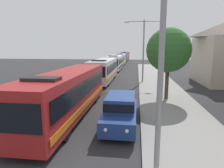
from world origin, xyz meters
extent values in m
cube|color=maroon|center=(-1.30, 11.89, 1.70)|extent=(2.50, 12.01, 2.70)
cube|color=black|center=(-0.03, 11.89, 2.05)|extent=(0.04, 11.05, 1.00)
cube|color=black|center=(-2.57, 11.89, 2.05)|extent=(0.04, 11.05, 1.00)
cube|color=black|center=(-1.30, 5.86, 2.00)|extent=(2.30, 0.04, 1.20)
cube|color=orange|center=(-0.02, 11.89, 0.90)|extent=(0.03, 11.41, 0.36)
cube|color=black|center=(-1.30, 8.28, 3.13)|extent=(1.75, 0.90, 0.16)
cylinder|color=black|center=(-0.20, 8.16, 0.50)|extent=(0.28, 1.00, 1.00)
cylinder|color=black|center=(-2.40, 8.16, 0.50)|extent=(0.28, 1.00, 1.00)
cylinder|color=black|center=(-0.20, 15.19, 0.50)|extent=(0.28, 1.00, 1.00)
cylinder|color=black|center=(-2.40, 15.19, 0.50)|extent=(0.28, 1.00, 1.00)
cube|color=silver|center=(-1.30, 26.16, 1.70)|extent=(2.50, 11.44, 2.70)
cube|color=black|center=(-0.03, 26.16, 2.05)|extent=(0.04, 10.52, 1.00)
cube|color=black|center=(-2.57, 26.16, 2.05)|extent=(0.04, 10.52, 1.00)
cube|color=black|center=(-1.30, 20.42, 2.00)|extent=(2.30, 0.04, 1.20)
cube|color=orange|center=(-0.02, 26.16, 0.90)|extent=(0.03, 10.86, 0.36)
cube|color=black|center=(-1.30, 22.73, 3.13)|extent=(1.75, 0.90, 0.16)
cylinder|color=black|center=(-0.20, 22.61, 0.50)|extent=(0.28, 1.00, 1.00)
cylinder|color=black|center=(-2.40, 22.61, 0.50)|extent=(0.28, 1.00, 1.00)
cylinder|color=black|center=(-0.20, 29.30, 0.50)|extent=(0.28, 1.00, 1.00)
cylinder|color=black|center=(-2.40, 29.30, 0.50)|extent=(0.28, 1.00, 1.00)
cube|color=silver|center=(-1.30, 40.22, 1.70)|extent=(2.50, 10.83, 2.70)
cube|color=black|center=(-0.03, 40.22, 2.05)|extent=(0.04, 9.97, 1.00)
cube|color=black|center=(-2.57, 40.22, 2.05)|extent=(0.04, 9.97, 1.00)
cube|color=black|center=(-1.30, 34.78, 2.00)|extent=(2.30, 0.04, 1.20)
cube|color=black|center=(-0.02, 40.22, 0.90)|extent=(0.03, 10.29, 0.36)
cube|color=black|center=(-1.30, 36.97, 3.13)|extent=(1.75, 0.90, 0.16)
cylinder|color=black|center=(-0.20, 36.86, 0.50)|extent=(0.28, 1.00, 1.00)
cylinder|color=black|center=(-2.40, 36.86, 0.50)|extent=(0.28, 1.00, 1.00)
cylinder|color=black|center=(-0.20, 43.20, 0.50)|extent=(0.28, 1.00, 1.00)
cylinder|color=black|center=(-2.40, 43.20, 0.50)|extent=(0.28, 1.00, 1.00)
cube|color=silver|center=(-1.30, 53.14, 1.70)|extent=(2.50, 10.65, 2.70)
cube|color=black|center=(-0.03, 53.14, 2.05)|extent=(0.04, 9.79, 1.00)
cube|color=black|center=(-2.57, 53.14, 2.05)|extent=(0.04, 9.79, 1.00)
cube|color=black|center=(-1.30, 47.80, 2.00)|extent=(2.30, 0.04, 1.20)
cube|color=gold|center=(-0.02, 53.14, 0.90)|extent=(0.03, 10.11, 0.36)
cube|color=black|center=(-1.30, 49.95, 3.13)|extent=(1.75, 0.90, 0.16)
cylinder|color=black|center=(-0.20, 49.84, 0.50)|extent=(0.28, 1.00, 1.00)
cylinder|color=black|center=(-2.40, 49.84, 0.50)|extent=(0.28, 1.00, 1.00)
cylinder|color=black|center=(-0.20, 56.07, 0.50)|extent=(0.28, 1.00, 1.00)
cylinder|color=black|center=(-2.40, 56.07, 0.50)|extent=(0.28, 1.00, 1.00)
cube|color=#284C8C|center=(-1.30, 66.38, 1.70)|extent=(2.50, 11.07, 2.70)
cube|color=black|center=(-0.03, 66.38, 2.05)|extent=(0.04, 10.18, 1.00)
cube|color=black|center=(-2.57, 66.38, 2.05)|extent=(0.04, 10.18, 1.00)
cube|color=black|center=(-1.30, 60.82, 2.00)|extent=(2.30, 0.04, 1.20)
cube|color=orange|center=(-0.02, 66.38, 0.90)|extent=(0.03, 10.52, 0.36)
cube|color=black|center=(-1.30, 63.06, 3.13)|extent=(1.75, 0.90, 0.16)
cylinder|color=black|center=(-0.20, 62.95, 0.50)|extent=(0.28, 1.00, 1.00)
cylinder|color=black|center=(-2.40, 62.95, 0.50)|extent=(0.28, 1.00, 1.00)
cylinder|color=black|center=(-0.20, 69.42, 0.50)|extent=(0.28, 1.00, 1.00)
cylinder|color=black|center=(-2.40, 69.42, 0.50)|extent=(0.28, 1.00, 1.00)
cube|color=maroon|center=(-1.30, 79.33, 1.70)|extent=(2.50, 11.47, 2.70)
cube|color=black|center=(-0.03, 79.33, 2.05)|extent=(0.04, 10.55, 1.00)
cube|color=black|center=(-2.57, 79.33, 2.05)|extent=(0.04, 10.55, 1.00)
cube|color=black|center=(-1.30, 73.58, 2.00)|extent=(2.30, 0.04, 1.20)
cube|color=orange|center=(-0.02, 79.33, 0.90)|extent=(0.03, 10.89, 0.36)
cube|color=black|center=(-1.30, 75.89, 3.13)|extent=(1.75, 0.90, 0.16)
cylinder|color=black|center=(-0.20, 75.78, 0.50)|extent=(0.28, 1.00, 1.00)
cylinder|color=black|center=(-2.40, 75.78, 0.50)|extent=(0.28, 1.00, 1.00)
cylinder|color=black|center=(-0.20, 82.49, 0.50)|extent=(0.28, 1.00, 1.00)
cylinder|color=black|center=(-2.40, 82.49, 0.50)|extent=(0.28, 1.00, 1.00)
cube|color=navy|center=(2.40, 10.33, 0.70)|extent=(1.84, 4.72, 0.80)
cube|color=navy|center=(2.40, 10.48, 1.50)|extent=(1.62, 2.74, 0.80)
cube|color=black|center=(2.40, 10.48, 1.50)|extent=(1.66, 2.83, 0.44)
sphere|color=#F9EFCC|center=(1.89, 7.95, 0.80)|extent=(0.18, 0.18, 0.18)
sphere|color=#F9EFCC|center=(2.91, 7.95, 0.80)|extent=(0.18, 0.18, 0.18)
cylinder|color=black|center=(1.58, 8.87, 0.35)|extent=(0.22, 0.70, 0.70)
cylinder|color=black|center=(3.22, 8.87, 0.35)|extent=(0.22, 0.70, 0.70)
cylinder|color=black|center=(1.58, 11.80, 0.35)|extent=(0.22, 0.70, 0.70)
cylinder|color=black|center=(3.22, 11.80, 0.35)|extent=(0.22, 0.70, 0.70)
cylinder|color=gray|center=(4.10, 6.13, 4.62)|extent=(0.20, 0.20, 8.95)
cylinder|color=gray|center=(4.10, 25.52, 4.17)|extent=(0.20, 0.20, 8.04)
cylinder|color=gray|center=(2.98, 25.52, 7.99)|extent=(2.25, 0.10, 0.10)
cube|color=silver|center=(1.85, 25.52, 7.91)|extent=(0.56, 0.28, 0.16)
cylinder|color=gray|center=(5.22, 25.52, 7.99)|extent=(2.25, 0.10, 0.10)
cube|color=silver|center=(6.35, 25.52, 7.91)|extent=(0.56, 0.28, 0.16)
cylinder|color=#4C3823|center=(5.96, 16.77, 1.54)|extent=(0.32, 0.32, 2.78)
sphere|color=#2D6028|center=(5.96, 16.77, 4.44)|extent=(3.79, 3.79, 3.79)
camera|label=1|loc=(3.30, -0.45, 4.60)|focal=30.83mm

